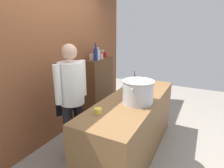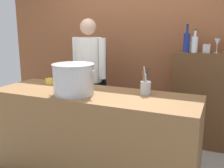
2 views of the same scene
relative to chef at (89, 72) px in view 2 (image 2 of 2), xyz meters
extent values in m
cube|color=brown|center=(0.44, 0.66, 0.54)|extent=(4.40, 0.10, 3.00)
cube|color=brown|center=(0.44, -0.74, -0.51)|extent=(2.14, 0.70, 0.90)
cube|color=brown|center=(1.43, 0.45, -0.34)|extent=(0.76, 0.32, 1.24)
cylinder|color=black|center=(0.10, -0.02, -0.54)|extent=(0.14, 0.14, 0.84)
cylinder|color=black|center=(-0.10, 0.01, -0.54)|extent=(0.14, 0.14, 0.84)
cylinder|color=white|center=(0.00, 0.00, 0.17)|extent=(0.34, 0.34, 0.58)
cube|color=black|center=(0.03, 0.17, -0.07)|extent=(0.30, 0.07, 0.52)
cylinder|color=white|center=(0.22, -0.04, 0.19)|extent=(0.09, 0.09, 0.52)
cylinder|color=white|center=(-0.22, 0.03, 0.19)|extent=(0.09, 0.09, 0.52)
sphere|color=tan|center=(0.00, 0.00, 0.59)|extent=(0.21, 0.21, 0.21)
cylinder|color=#B7BABF|center=(0.29, -0.86, 0.08)|extent=(0.40, 0.40, 0.30)
cylinder|color=#B7BABF|center=(0.29, -0.86, 0.24)|extent=(0.41, 0.41, 0.01)
cube|color=#B7BABF|center=(0.08, -0.86, 0.18)|extent=(0.04, 0.02, 0.02)
cube|color=#B7BABF|center=(0.51, -0.86, 0.18)|extent=(0.04, 0.02, 0.02)
cylinder|color=#B7BABF|center=(0.95, -0.58, 0.00)|extent=(0.10, 0.10, 0.13)
cylinder|color=#B7BABF|center=(0.95, -0.60, 0.09)|extent=(0.05, 0.01, 0.26)
cylinder|color=#262626|center=(0.94, -0.57, 0.08)|extent=(0.05, 0.03, 0.25)
cylinder|color=#B7BABF|center=(0.95, -0.58, 0.05)|extent=(0.01, 0.04, 0.19)
cylinder|color=olive|center=(0.94, -0.60, 0.06)|extent=(0.05, 0.03, 0.21)
cylinder|color=yellow|center=(-0.23, -0.57, -0.03)|extent=(0.09, 0.09, 0.06)
cylinder|color=navy|center=(1.19, 0.35, 0.40)|extent=(0.08, 0.08, 0.23)
cylinder|color=navy|center=(1.19, 0.35, 0.56)|extent=(0.03, 0.03, 0.09)
cylinder|color=black|center=(1.19, 0.35, 0.61)|extent=(0.03, 0.03, 0.01)
cylinder|color=silver|center=(1.29, 0.35, 0.38)|extent=(0.08, 0.08, 0.19)
cylinder|color=silver|center=(1.29, 0.35, 0.51)|extent=(0.03, 0.03, 0.07)
cylinder|color=black|center=(1.29, 0.35, 0.55)|extent=(0.03, 0.03, 0.01)
cylinder|color=silver|center=(1.54, 0.40, 0.28)|extent=(0.06, 0.06, 0.01)
cylinder|color=silver|center=(1.54, 0.40, 0.33)|extent=(0.01, 0.01, 0.09)
cone|color=silver|center=(1.54, 0.40, 0.41)|extent=(0.07, 0.07, 0.08)
cube|color=#B2B2B7|center=(1.43, 0.39, 0.33)|extent=(0.08, 0.08, 0.10)
cube|color=beige|center=(1.25, 0.47, 0.34)|extent=(0.08, 0.08, 0.12)
camera|label=1|loc=(-1.87, -1.60, 0.86)|focal=29.44mm
camera|label=2|loc=(1.63, -2.99, 0.60)|focal=41.30mm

